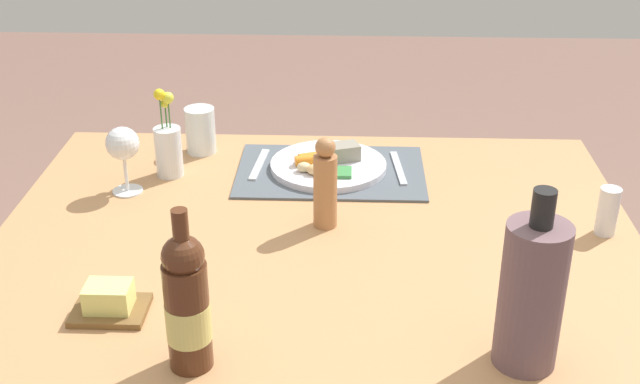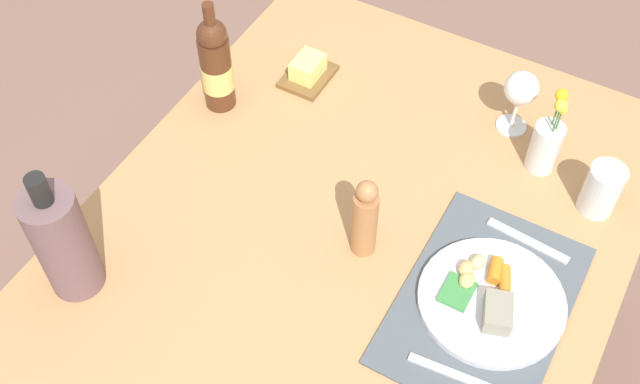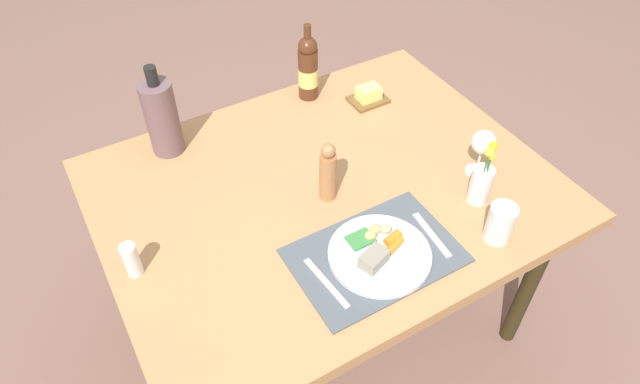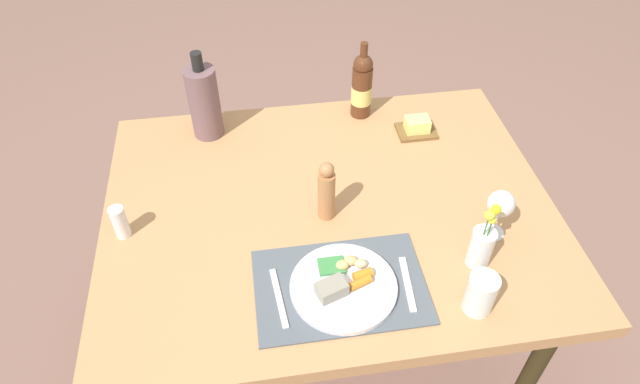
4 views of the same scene
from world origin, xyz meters
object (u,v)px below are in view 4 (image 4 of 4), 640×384
at_px(dining_table, 329,220).
at_px(butter_dish, 417,127).
at_px(wine_glass, 501,205).
at_px(cooler_bottle, 204,102).
at_px(wine_bottle, 362,86).
at_px(salt_shaker, 120,222).
at_px(fork, 279,298).
at_px(flower_vase, 482,245).
at_px(pepper_mill, 326,192).
at_px(water_tumbler, 480,295).
at_px(knife, 407,284).
at_px(dinner_plate, 343,285).

bearing_deg(dining_table, butter_dish, 40.51).
bearing_deg(wine_glass, cooler_bottle, 143.60).
bearing_deg(wine_bottle, salt_shaker, -149.45).
bearing_deg(butter_dish, wine_bottle, 141.23).
height_order(fork, flower_vase, flower_vase).
bearing_deg(butter_dish, cooler_bottle, 171.40).
relative_size(dining_table, cooler_bottle, 4.32).
height_order(dining_table, fork, fork).
height_order(salt_shaker, pepper_mill, pepper_mill).
bearing_deg(water_tumbler, salt_shaker, 157.00).
relative_size(fork, pepper_mill, 0.92).
distance_m(salt_shaker, wine_glass, 1.05).
relative_size(dining_table, knife, 7.69).
bearing_deg(dinner_plate, fork, -177.67).
height_order(wine_bottle, salt_shaker, wine_bottle).
xyz_separation_m(dinner_plate, salt_shaker, (-0.58, 0.28, 0.03)).
xyz_separation_m(flower_vase, salt_shaker, (-0.96, 0.25, -0.02)).
xyz_separation_m(flower_vase, butter_dish, (-0.01, 0.57, -0.05)).
bearing_deg(water_tumbler, wine_bottle, 98.43).
height_order(dining_table, butter_dish, butter_dish).
xyz_separation_m(cooler_bottle, butter_dish, (0.70, -0.11, -0.11)).
bearing_deg(flower_vase, pepper_mill, 148.11).
bearing_deg(pepper_mill, wine_glass, -17.12).
distance_m(fork, wine_bottle, 0.84).
bearing_deg(wine_bottle, butter_dish, -38.77).
bearing_deg(wine_bottle, dining_table, -112.82).
relative_size(butter_dish, pepper_mill, 0.65).
bearing_deg(dinner_plate, wine_bottle, 75.00).
bearing_deg(salt_shaker, flower_vase, -14.43).
bearing_deg(water_tumbler, fork, 168.83).
distance_m(dinner_plate, salt_shaker, 0.65).
height_order(dining_table, flower_vase, flower_vase).
xyz_separation_m(dining_table, flower_vase, (0.36, -0.27, 0.13)).
xyz_separation_m(wine_bottle, water_tumbler, (0.13, -0.84, -0.07)).
relative_size(dining_table, wine_glass, 8.49).
height_order(salt_shaker, butter_dish, salt_shaker).
xyz_separation_m(knife, cooler_bottle, (-0.50, 0.73, 0.12)).
bearing_deg(water_tumbler, pepper_mill, 131.09).
relative_size(knife, pepper_mill, 0.87).
relative_size(dining_table, pepper_mill, 6.67).
distance_m(dining_table, pepper_mill, 0.16).
bearing_deg(flower_vase, water_tumbler, -110.53).
bearing_deg(butter_dish, dinner_plate, -121.23).
bearing_deg(knife, dinner_plate, -179.66).
xyz_separation_m(dining_table, cooler_bottle, (-0.35, 0.41, 0.19)).
bearing_deg(dining_table, salt_shaker, -177.70).
height_order(dining_table, pepper_mill, pepper_mill).
bearing_deg(dining_table, wine_glass, -21.85).
height_order(fork, wine_glass, wine_glass).
relative_size(salt_shaker, butter_dish, 0.79).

